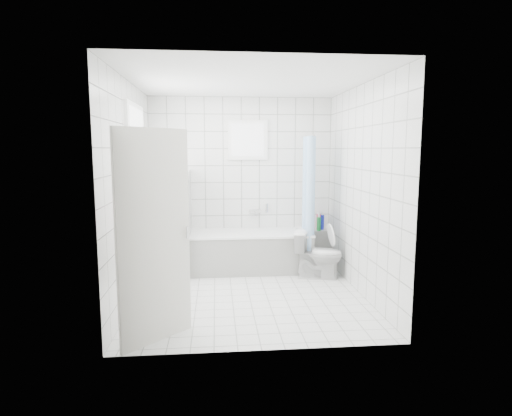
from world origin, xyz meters
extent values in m
plane|color=white|center=(0.00, 0.00, 0.00)|extent=(3.00, 3.00, 0.00)
plane|color=white|center=(0.00, 0.00, 2.60)|extent=(3.00, 3.00, 0.00)
cube|color=white|center=(0.00, 1.50, 1.30)|extent=(2.80, 0.02, 2.60)
cube|color=white|center=(0.00, -1.50, 1.30)|extent=(2.80, 0.02, 2.60)
cube|color=white|center=(-1.40, 0.00, 1.30)|extent=(0.02, 3.00, 2.60)
cube|color=white|center=(1.40, 0.00, 1.30)|extent=(0.02, 3.00, 2.60)
cube|color=white|center=(-1.35, 0.30, 1.60)|extent=(0.01, 0.90, 1.40)
cube|color=white|center=(0.10, 1.46, 1.95)|extent=(0.50, 0.01, 0.50)
cube|color=white|center=(-1.31, 0.30, 0.86)|extent=(0.18, 1.02, 0.08)
cube|color=silver|center=(-0.96, -1.20, 1.00)|extent=(0.60, 0.59, 2.00)
cube|color=white|center=(0.11, 1.12, 0.28)|extent=(1.78, 0.75, 0.55)
cube|color=white|center=(0.11, 1.12, 0.57)|extent=(1.80, 0.77, 0.03)
cube|color=white|center=(-0.86, 1.07, 0.75)|extent=(0.15, 0.85, 1.50)
cube|color=white|center=(1.25, 1.38, 0.28)|extent=(0.40, 0.24, 0.55)
imported|color=white|center=(1.03, 0.65, 0.34)|extent=(0.73, 0.52, 0.68)
cylinder|color=silver|center=(0.95, 1.10, 2.00)|extent=(0.02, 0.80, 0.02)
cube|color=silver|center=(0.21, 1.46, 0.85)|extent=(0.18, 0.06, 0.06)
imported|color=silver|center=(-1.30, 0.47, 1.04)|extent=(0.14, 0.14, 0.28)
imported|color=#37D8F7|center=(-1.30, 0.09, 0.99)|extent=(0.11, 0.11, 0.19)
imported|color=#E85AAE|center=(-1.30, -0.04, 1.05)|extent=(0.16, 0.16, 0.30)
cylinder|color=#E61B44|center=(1.21, 1.38, 0.67)|extent=(0.06, 0.06, 0.24)
cylinder|color=#168634|center=(1.19, 1.30, 0.66)|extent=(0.06, 0.06, 0.21)
cylinder|color=#1722B8|center=(1.27, 1.40, 0.67)|extent=(0.06, 0.06, 0.23)
camera|label=1|loc=(-0.39, -5.14, 1.80)|focal=30.00mm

